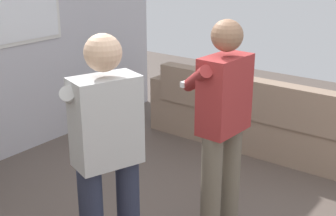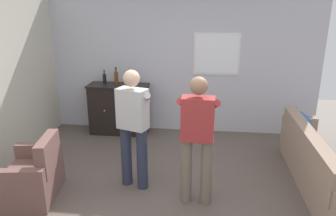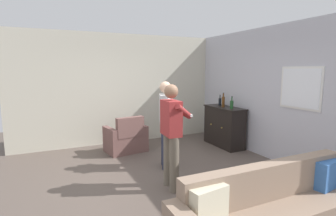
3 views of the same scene
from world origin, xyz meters
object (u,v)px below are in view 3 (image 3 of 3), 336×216
(couch, at_px, (277,212))
(person_standing_right, at_px, (172,131))
(bottle_wine_green, at_px, (232,104))
(person_standing_left, at_px, (166,120))
(armchair, at_px, (126,139))
(sideboard_cabinet, at_px, (224,126))
(bottle_liquor_amber, at_px, (220,101))
(bottle_spirits_clear, at_px, (223,101))

(couch, distance_m, person_standing_right, 1.85)
(bottle_wine_green, bearing_deg, person_standing_left, -77.07)
(armchair, relative_size, person_standing_left, 0.58)
(sideboard_cabinet, bearing_deg, couch, -27.52)
(couch, xyz_separation_m, person_standing_left, (-2.54, -0.22, 0.61))
(armchair, relative_size, bottle_liquor_amber, 3.55)
(couch, height_order, bottle_liquor_amber, bottle_liquor_amber)
(couch, distance_m, armchair, 3.88)
(person_standing_right, bearing_deg, couch, 17.13)
(bottle_liquor_amber, relative_size, person_standing_right, 0.16)
(person_standing_right, bearing_deg, bottle_liquor_amber, 129.62)
(bottle_liquor_amber, bearing_deg, person_standing_left, -62.98)
(armchair, height_order, person_standing_left, person_standing_left)
(couch, distance_m, bottle_spirits_clear, 3.77)
(armchair, distance_m, bottle_liquor_amber, 2.56)
(couch, height_order, armchair, armchair)
(couch, xyz_separation_m, bottle_liquor_amber, (-3.55, 1.76, 0.76))
(bottle_spirits_clear, bearing_deg, person_standing_right, -53.41)
(sideboard_cabinet, bearing_deg, bottle_liquor_amber, 168.10)
(sideboard_cabinet, height_order, bottle_spirits_clear, bottle_spirits_clear)
(person_standing_left, bearing_deg, bottle_wine_green, 102.93)
(bottle_spirits_clear, xyz_separation_m, person_standing_right, (1.62, -2.18, -0.19))
(bottle_wine_green, xyz_separation_m, person_standing_right, (1.31, -2.20, -0.15))
(armchair, distance_m, person_standing_right, 2.25)
(couch, height_order, bottle_wine_green, bottle_wine_green)
(bottle_liquor_amber, xyz_separation_m, person_standing_right, (1.88, -2.27, -0.15))
(sideboard_cabinet, bearing_deg, bottle_wine_green, -3.27)
(sideboard_cabinet, relative_size, bottle_wine_green, 4.02)
(couch, bearing_deg, sideboard_cabinet, 152.48)
(person_standing_left, bearing_deg, couch, 4.89)
(bottle_liquor_amber, bearing_deg, couch, -26.40)
(person_standing_left, bearing_deg, person_standing_right, -18.70)
(sideboard_cabinet, xyz_separation_m, bottle_liquor_amber, (-0.28, 0.06, 0.59))
(bottle_wine_green, xyz_separation_m, bottle_liquor_amber, (-0.57, 0.08, -0.00))
(bottle_spirits_clear, height_order, person_standing_left, person_standing_left)
(couch, xyz_separation_m, person_standing_right, (-1.66, -0.51, 0.61))
(bottle_wine_green, xyz_separation_m, bottle_spirits_clear, (-0.31, -0.02, 0.04))
(couch, height_order, person_standing_left, person_standing_left)
(bottle_wine_green, height_order, bottle_spirits_clear, bottle_spirits_clear)
(couch, bearing_deg, armchair, -170.26)
(armchair, xyz_separation_m, person_standing_left, (1.28, 0.44, 0.65))
(bottle_wine_green, height_order, bottle_liquor_amber, bottle_wine_green)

